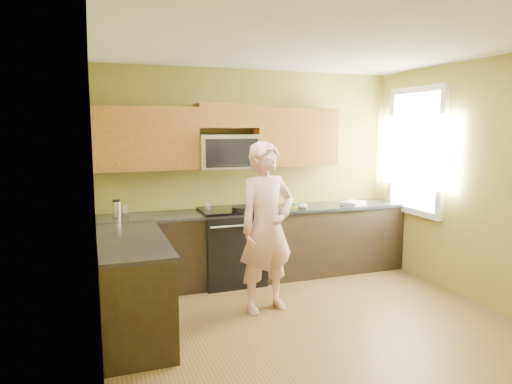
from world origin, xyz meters
name	(u,v)px	position (x,y,z in m)	size (l,w,h in m)	color
floor	(321,331)	(0.00, 0.00, 0.00)	(4.00, 4.00, 0.00)	brown
ceiling	(326,42)	(0.00, 0.00, 2.70)	(4.00, 4.00, 0.00)	white
wall_back	(252,173)	(0.00, 2.00, 1.35)	(4.00, 4.00, 0.00)	olive
wall_front	(504,243)	(0.00, -2.00, 1.35)	(4.00, 4.00, 0.00)	olive
wall_left	(96,205)	(-2.00, 0.00, 1.35)	(4.00, 4.00, 0.00)	olive
wall_right	(490,184)	(2.00, 0.00, 1.35)	(4.00, 4.00, 0.00)	olive
cabinet_back_run	(260,245)	(0.00, 1.70, 0.44)	(4.00, 0.60, 0.88)	black
cabinet_left_run	(133,288)	(-1.70, 0.60, 0.44)	(0.60, 1.60, 0.88)	black
countertop_back	(260,211)	(0.00, 1.69, 0.90)	(4.00, 0.62, 0.04)	black
countertop_left	(132,240)	(-1.69, 0.60, 0.90)	(0.62, 1.60, 0.04)	black
stove	(231,246)	(-0.40, 1.68, 0.47)	(0.76, 0.65, 0.95)	black
microwave	(228,168)	(-0.40, 1.80, 1.45)	(0.76, 0.40, 0.42)	silver
upper_cab_left	(147,170)	(-1.39, 1.83, 1.45)	(1.22, 0.33, 0.75)	brown
upper_cab_right	(295,166)	(0.54, 1.83, 1.45)	(1.12, 0.33, 0.75)	brown
upper_cab_over_mw	(227,116)	(-0.40, 1.83, 2.10)	(0.76, 0.33, 0.30)	brown
window	(416,151)	(1.98, 1.20, 1.65)	(0.06, 1.06, 1.66)	white
woman	(267,228)	(-0.30, 0.68, 0.90)	(0.66, 0.43, 1.81)	#E67C73
frying_pan	(243,211)	(-0.31, 1.45, 0.95)	(0.27, 0.48, 0.06)	black
butter_tub	(293,208)	(0.41, 1.60, 0.92)	(0.12, 0.12, 0.09)	#EBF340
toast_slice	(273,208)	(0.17, 1.70, 0.93)	(0.11, 0.11, 0.01)	#B27F47
napkin_a	(267,208)	(0.03, 1.55, 0.95)	(0.11, 0.12, 0.06)	silver
napkin_b	(303,206)	(0.53, 1.54, 0.95)	(0.12, 0.13, 0.07)	silver
dish_towel	(353,203)	(1.29, 1.56, 0.95)	(0.30, 0.24, 0.05)	white
travel_mug	(117,216)	(-1.76, 1.79, 0.92)	(0.09, 0.09, 0.20)	silver
glass_a	(126,209)	(-1.65, 1.88, 0.98)	(0.07, 0.07, 0.12)	silver
glass_c	(208,207)	(-0.69, 1.70, 0.98)	(0.07, 0.07, 0.12)	silver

